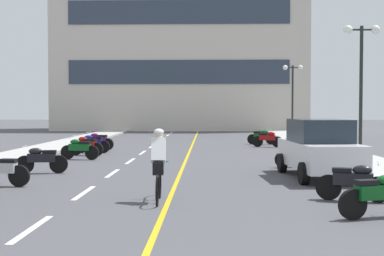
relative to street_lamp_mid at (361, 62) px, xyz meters
name	(u,v)px	position (x,y,z in m)	size (l,w,h in m)	color
ground_plane	(183,155)	(-7.39, 2.68, -4.04)	(140.00, 140.00, 0.00)	#47474C
curb_left	(49,148)	(-14.59, 5.68, -3.98)	(2.40, 72.00, 0.12)	#A8A8A3
curb_right	(325,149)	(-0.19, 5.68, -3.98)	(2.40, 72.00, 0.12)	#A8A8A3
lane_dash_1	(32,229)	(-9.39, -12.32, -4.04)	(0.14, 2.20, 0.01)	silver
lane_dash_2	(84,193)	(-9.39, -8.32, -4.04)	(0.14, 2.20, 0.01)	silver
lane_dash_3	(113,173)	(-9.39, -4.32, -4.04)	(0.14, 2.20, 0.01)	silver
lane_dash_4	(130,161)	(-9.39, -0.32, -4.04)	(0.14, 2.20, 0.01)	silver
lane_dash_5	(143,153)	(-9.39, 3.68, -4.04)	(0.14, 2.20, 0.01)	silver
lane_dash_6	(151,147)	(-9.39, 7.68, -4.04)	(0.14, 2.20, 0.01)	silver
lane_dash_7	(158,142)	(-9.39, 11.68, -4.04)	(0.14, 2.20, 0.01)	silver
lane_dash_8	(164,138)	(-9.39, 15.68, -4.04)	(0.14, 2.20, 0.01)	silver
lane_dash_9	(168,135)	(-9.39, 19.68, -4.04)	(0.14, 2.20, 0.01)	silver
lane_dash_10	(171,133)	(-9.39, 23.68, -4.04)	(0.14, 2.20, 0.01)	silver
lane_dash_11	(174,131)	(-9.39, 27.68, -4.04)	(0.14, 2.20, 0.01)	silver
centre_line_yellow	(190,149)	(-7.14, 5.68, -4.04)	(0.12, 66.00, 0.01)	gold
office_building	(181,38)	(-8.94, 30.43, 5.05)	(24.13, 7.63, 18.19)	beige
street_lamp_mid	(361,62)	(0.00, 0.00, 0.00)	(1.46, 0.36, 5.40)	black
street_lamp_far	(293,84)	(-0.04, 17.07, -0.14)	(1.46, 0.36, 5.17)	black
parked_car_near	(319,148)	(-2.77, -5.25, -3.13)	(2.18, 4.32, 1.82)	black
motorcycle_2	(378,194)	(-2.88, -11.20, -3.57)	(1.65, 0.78, 0.92)	black
motorcycle_3	(354,181)	(-2.83, -9.34, -3.57)	(1.65, 0.75, 0.92)	black
motorcycle_4	(0,169)	(-11.98, -7.29, -3.57)	(1.70, 0.60, 0.92)	black
motorcycle_5	(41,159)	(-11.74, -4.43, -3.57)	(1.70, 0.60, 0.92)	black
motorcycle_6	(298,154)	(-2.95, -2.40, -3.57)	(1.69, 0.63, 0.92)	black
motorcycle_7	(79,148)	(-11.62, 0.23, -3.57)	(1.69, 0.62, 0.92)	black
motorcycle_8	(86,145)	(-11.76, 2.10, -3.57)	(1.65, 0.77, 0.92)	black
motorcycle_9	(92,143)	(-11.80, 3.50, -3.57)	(1.70, 0.60, 0.92)	black
motorcycle_10	(98,141)	(-11.92, 5.41, -3.57)	(1.68, 0.68, 0.92)	black
motorcycle_11	(268,139)	(-2.92, 7.51, -3.57)	(1.66, 0.72, 0.92)	black
motorcycle_12	(262,136)	(-3.02, 9.65, -3.57)	(1.68, 0.66, 0.92)	black
cyclist_rider	(159,163)	(-7.36, -9.51, -3.15)	(0.42, 1.77, 1.71)	black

